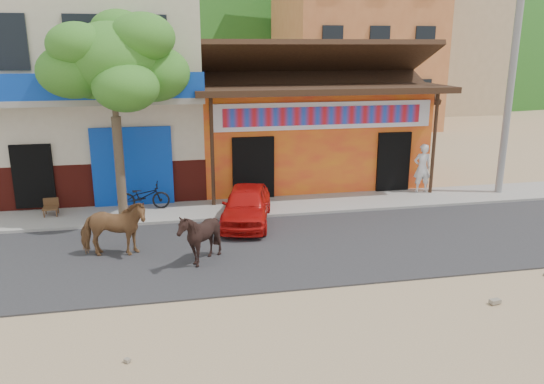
{
  "coord_description": "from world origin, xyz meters",
  "views": [
    {
      "loc": [
        -3.18,
        -10.11,
        5.09
      ],
      "look_at": [
        -0.56,
        3.0,
        1.4
      ],
      "focal_mm": 35.0,
      "sensor_mm": 36.0,
      "label": 1
    }
  ],
  "objects_px": {
    "cafe_chair_right": "(50,200)",
    "cow_dark": "(200,237)",
    "pedestrian": "(422,168)",
    "utility_pole": "(512,76)",
    "tree": "(116,117)",
    "scooter": "(143,196)",
    "red_car": "(246,205)",
    "cow_tan": "(113,229)"
  },
  "relations": [
    {
      "from": "cafe_chair_right",
      "to": "cow_dark",
      "type": "bearing_deg",
      "value": -49.21
    },
    {
      "from": "pedestrian",
      "to": "cafe_chair_right",
      "type": "xyz_separation_m",
      "value": [
        -12.26,
        -0.32,
        -0.38
      ]
    },
    {
      "from": "utility_pole",
      "to": "cafe_chair_right",
      "type": "bearing_deg",
      "value": 179.07
    },
    {
      "from": "tree",
      "to": "cow_dark",
      "type": "xyz_separation_m",
      "value": [
        2.06,
        -3.96,
        -2.41
      ]
    },
    {
      "from": "cow_dark",
      "to": "cafe_chair_right",
      "type": "height_order",
      "value": "cow_dark"
    },
    {
      "from": "tree",
      "to": "cow_dark",
      "type": "bearing_deg",
      "value": -62.55
    },
    {
      "from": "tree",
      "to": "scooter",
      "type": "distance_m",
      "value": 2.7
    },
    {
      "from": "cow_dark",
      "to": "red_car",
      "type": "bearing_deg",
      "value": 144.14
    },
    {
      "from": "utility_pole",
      "to": "scooter",
      "type": "height_order",
      "value": "utility_pole"
    },
    {
      "from": "cow_tan",
      "to": "cow_dark",
      "type": "bearing_deg",
      "value": -107.89
    },
    {
      "from": "utility_pole",
      "to": "pedestrian",
      "type": "relative_size",
      "value": 4.67
    },
    {
      "from": "utility_pole",
      "to": "red_car",
      "type": "bearing_deg",
      "value": -171.36
    },
    {
      "from": "tree",
      "to": "scooter",
      "type": "relative_size",
      "value": 3.71
    },
    {
      "from": "cow_tan",
      "to": "pedestrian",
      "type": "height_order",
      "value": "pedestrian"
    },
    {
      "from": "cow_tan",
      "to": "cafe_chair_right",
      "type": "relative_size",
      "value": 1.78
    },
    {
      "from": "red_car",
      "to": "scooter",
      "type": "bearing_deg",
      "value": 163.41
    },
    {
      "from": "red_car",
      "to": "scooter",
      "type": "xyz_separation_m",
      "value": [
        -3.0,
        1.76,
        -0.06
      ]
    },
    {
      "from": "cow_dark",
      "to": "pedestrian",
      "type": "xyz_separation_m",
      "value": [
        8.05,
        4.72,
        0.26
      ]
    },
    {
      "from": "red_car",
      "to": "cafe_chair_right",
      "type": "xyz_separation_m",
      "value": [
        -5.75,
        1.64,
        -0.01
      ]
    },
    {
      "from": "utility_pole",
      "to": "red_car",
      "type": "xyz_separation_m",
      "value": [
        -9.2,
        -1.4,
        -3.52
      ]
    },
    {
      "from": "utility_pole",
      "to": "cow_dark",
      "type": "xyz_separation_m",
      "value": [
        -10.74,
        -4.16,
        -3.41
      ]
    },
    {
      "from": "cow_dark",
      "to": "scooter",
      "type": "distance_m",
      "value": 4.76
    },
    {
      "from": "cow_tan",
      "to": "scooter",
      "type": "height_order",
      "value": "cow_tan"
    },
    {
      "from": "utility_pole",
      "to": "scooter",
      "type": "xyz_separation_m",
      "value": [
        -12.2,
        0.36,
        -3.58
      ]
    },
    {
      "from": "utility_pole",
      "to": "pedestrian",
      "type": "distance_m",
      "value": 4.17
    },
    {
      "from": "utility_pole",
      "to": "red_car",
      "type": "distance_m",
      "value": 9.95
    },
    {
      "from": "pedestrian",
      "to": "utility_pole",
      "type": "bearing_deg",
      "value": 172.67
    },
    {
      "from": "scooter",
      "to": "pedestrian",
      "type": "distance_m",
      "value": 9.53
    },
    {
      "from": "utility_pole",
      "to": "scooter",
      "type": "distance_m",
      "value": 12.72
    },
    {
      "from": "tree",
      "to": "red_car",
      "type": "bearing_deg",
      "value": -18.42
    },
    {
      "from": "cow_tan",
      "to": "tree",
      "type": "bearing_deg",
      "value": 5.74
    },
    {
      "from": "utility_pole",
      "to": "cow_tan",
      "type": "relative_size",
      "value": 4.75
    },
    {
      "from": "scooter",
      "to": "cow_tan",
      "type": "bearing_deg",
      "value": 173.76
    },
    {
      "from": "cow_tan",
      "to": "utility_pole",
      "type": "bearing_deg",
      "value": -70.03
    },
    {
      "from": "pedestrian",
      "to": "cafe_chair_right",
      "type": "relative_size",
      "value": 1.81
    },
    {
      "from": "tree",
      "to": "utility_pole",
      "type": "height_order",
      "value": "utility_pole"
    },
    {
      "from": "pedestrian",
      "to": "tree",
      "type": "bearing_deg",
      "value": 8.69
    },
    {
      "from": "red_car",
      "to": "pedestrian",
      "type": "distance_m",
      "value": 6.81
    },
    {
      "from": "cow_dark",
      "to": "scooter",
      "type": "height_order",
      "value": "cow_dark"
    },
    {
      "from": "tree",
      "to": "cow_tan",
      "type": "distance_m",
      "value": 3.88
    },
    {
      "from": "cafe_chair_right",
      "to": "utility_pole",
      "type": "bearing_deg",
      "value": -3.83
    },
    {
      "from": "tree",
      "to": "utility_pole",
      "type": "bearing_deg",
      "value": 0.9
    }
  ]
}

